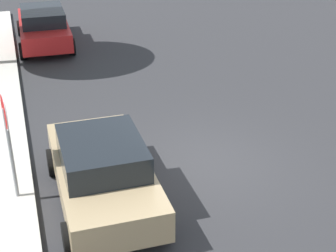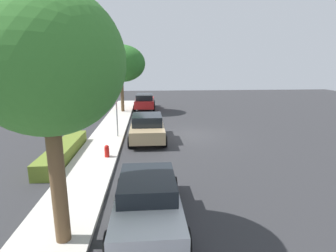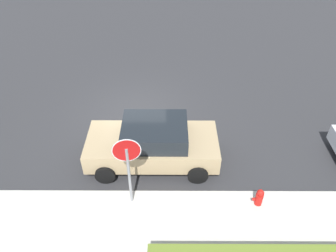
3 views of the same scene
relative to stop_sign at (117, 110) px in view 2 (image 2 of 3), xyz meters
The scene contains 10 objects.
ground_plane 4.70m from the stop_sign, 86.38° to the right, with size 60.00×60.00×0.00m, color #2D2D30.
sidewalk_curb 1.81m from the stop_sign, 67.21° to the left, with size 32.00×2.01×0.14m, color beige.
stop_sign is the anchor object (origin of this frame).
parked_car_tan 2.11m from the stop_sign, 107.62° to the right, with size 4.24×2.11×1.55m.
parked_car_silver 8.99m from the stop_sign, 168.52° to the right, with size 4.22×1.98×1.33m.
parked_car_red 11.00m from the stop_sign, ahead, with size 4.64×2.14×1.50m.
street_tree_near_corner 9.38m from the stop_sign, ahead, with size 4.23×4.23×6.12m.
street_tree_mid_block 10.00m from the stop_sign, behind, with size 3.28×3.28×5.99m.
fire_hydrant 3.94m from the stop_sign, behind, with size 0.30×0.22×0.72m.
front_yard_hedge 4.21m from the stop_sign, 146.56° to the left, with size 5.47×0.93×0.67m.
Camera 2 is at (-15.77, 2.54, 4.33)m, focal length 28.00 mm.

